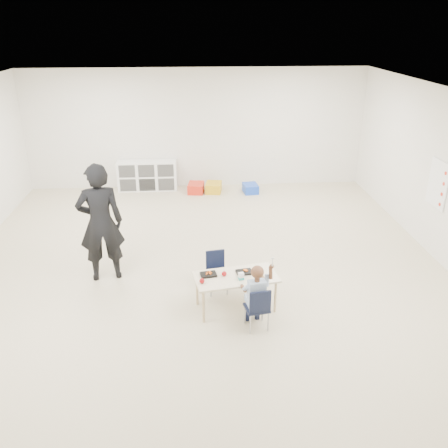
{
  "coord_description": "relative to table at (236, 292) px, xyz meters",
  "views": [
    {
      "loc": [
        -0.14,
        -6.68,
        3.8
      ],
      "look_at": [
        0.34,
        0.09,
        0.85
      ],
      "focal_mm": 38.0,
      "sensor_mm": 36.0,
      "label": 1
    }
  ],
  "objects": [
    {
      "name": "child",
      "position": [
        0.23,
        -0.47,
        0.23
      ],
      "size": [
        0.48,
        0.48,
        0.99
      ],
      "primitive_type": null,
      "rotation": [
        0.0,
        0.0,
        0.17
      ],
      "color": "#AEC8EB",
      "rests_on": "chair_near"
    },
    {
      "name": "lunch_tray_near",
      "position": [
        0.13,
        0.07,
        0.27
      ],
      "size": [
        0.24,
        0.19,
        0.03
      ],
      "primitive_type": "cube",
      "rotation": [
        0.0,
        0.0,
        0.17
      ],
      "color": "black",
      "rests_on": "table"
    },
    {
      "name": "chair_near",
      "position": [
        0.23,
        -0.47,
        0.05
      ],
      "size": [
        0.35,
        0.33,
        0.63
      ],
      "primitive_type": null,
      "rotation": [
        0.0,
        0.0,
        0.17
      ],
      "color": "black",
      "rests_on": "ground"
    },
    {
      "name": "room",
      "position": [
        -0.43,
        0.98,
        1.13
      ],
      "size": [
        9.0,
        9.02,
        2.8
      ],
      "color": "beige",
      "rests_on": "ground"
    },
    {
      "name": "adult",
      "position": [
        -1.98,
        1.03,
        0.68
      ],
      "size": [
        0.77,
        0.58,
        1.89
      ],
      "primitive_type": "imported",
      "rotation": [
        0.0,
        0.0,
        3.35
      ],
      "color": "black",
      "rests_on": "ground"
    },
    {
      "name": "bin_red",
      "position": [
        -0.48,
        4.96,
        -0.15
      ],
      "size": [
        0.41,
        0.5,
        0.22
      ],
      "primitive_type": "cube",
      "rotation": [
        0.0,
        0.0,
        -0.13
      ],
      "color": "red",
      "rests_on": "ground"
    },
    {
      "name": "bin_yellow",
      "position": [
        -0.06,
        4.96,
        -0.15
      ],
      "size": [
        0.43,
        0.51,
        0.22
      ],
      "primitive_type": "cube",
      "rotation": [
        0.0,
        0.0,
        -0.16
      ],
      "color": "gold",
      "rests_on": "ground"
    },
    {
      "name": "chair_far",
      "position": [
        -0.23,
        0.47,
        0.05
      ],
      "size": [
        0.35,
        0.33,
        0.63
      ],
      "primitive_type": null,
      "rotation": [
        0.0,
        0.0,
        0.17
      ],
      "color": "black",
      "rests_on": "ground"
    },
    {
      "name": "bin_blue",
      "position": [
        0.81,
        4.86,
        -0.16
      ],
      "size": [
        0.37,
        0.45,
        0.2
      ],
      "primitive_type": "cube",
      "rotation": [
        0.0,
        0.0,
        0.11
      ],
      "color": "blue",
      "rests_on": "ground"
    },
    {
      "name": "apple_near",
      "position": [
        -0.16,
        0.01,
        0.29
      ],
      "size": [
        0.07,
        0.07,
        0.07
      ],
      "primitive_type": "sphere",
      "color": "#9D0E11",
      "rests_on": "table"
    },
    {
      "name": "apple_far",
      "position": [
        -0.47,
        -0.16,
        0.29
      ],
      "size": [
        0.07,
        0.07,
        0.07
      ],
      "primitive_type": "sphere",
      "color": "#9D0E11",
      "rests_on": "table"
    },
    {
      "name": "milk_carton",
      "position": [
        0.06,
        -0.1,
        0.31
      ],
      "size": [
        0.08,
        0.08,
        0.1
      ],
      "primitive_type": "cube",
      "rotation": [
        0.0,
        0.0,
        0.17
      ],
      "color": "white",
      "rests_on": "table"
    },
    {
      "name": "cubby_shelf",
      "position": [
        -1.63,
        5.26,
        0.08
      ],
      "size": [
        1.4,
        0.4,
        0.7
      ],
      "primitive_type": "cube",
      "color": "white",
      "rests_on": "ground"
    },
    {
      "name": "bread_roll",
      "position": [
        0.33,
        -0.07,
        0.29
      ],
      "size": [
        0.09,
        0.09,
        0.07
      ],
      "primitive_type": "ellipsoid",
      "color": "tan",
      "rests_on": "table"
    },
    {
      "name": "lunch_tray_far",
      "position": [
        -0.38,
        0.04,
        0.27
      ],
      "size": [
        0.24,
        0.19,
        0.03
      ],
      "primitive_type": "cube",
      "rotation": [
        0.0,
        0.0,
        0.17
      ],
      "color": "black",
      "rests_on": "table"
    },
    {
      "name": "rules_poster",
      "position": [
        3.55,
        1.58,
        0.98
      ],
      "size": [
        0.02,
        0.6,
        0.8
      ],
      "primitive_type": "cube",
      "color": "white",
      "rests_on": "room"
    },
    {
      "name": "table",
      "position": [
        0.0,
        0.0,
        0.0
      ],
      "size": [
        1.22,
        0.76,
        0.52
      ],
      "rotation": [
        0.0,
        0.0,
        0.17
      ],
      "color": "#F7E6C5",
      "rests_on": "ground"
    }
  ]
}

